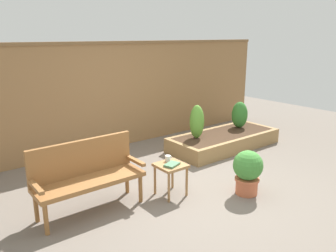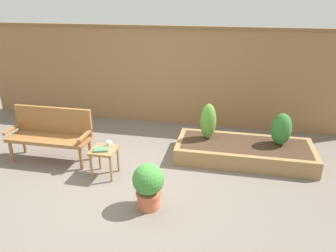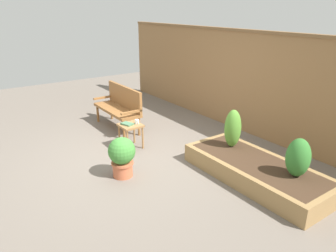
# 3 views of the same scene
# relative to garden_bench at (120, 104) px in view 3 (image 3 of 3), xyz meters

# --- Properties ---
(ground_plane) EXTENTS (14.00, 14.00, 0.00)m
(ground_plane) POSITION_rel_garden_bench_xyz_m (1.52, -0.46, -0.54)
(ground_plane) COLOR #70665B
(fence_back) EXTENTS (8.40, 0.14, 2.16)m
(fence_back) POSITION_rel_garden_bench_xyz_m (1.52, 2.14, 0.55)
(fence_back) COLOR olive
(fence_back) RESTS_ON ground_plane
(garden_bench) EXTENTS (1.44, 0.48, 0.94)m
(garden_bench) POSITION_rel_garden_bench_xyz_m (0.00, 0.00, 0.00)
(garden_bench) COLOR #936033
(garden_bench) RESTS_ON ground_plane
(side_table) EXTENTS (0.40, 0.40, 0.48)m
(side_table) POSITION_rel_garden_bench_xyz_m (1.13, -0.37, -0.15)
(side_table) COLOR #9E7042
(side_table) RESTS_ON ground_plane
(cup_on_table) EXTENTS (0.12, 0.08, 0.09)m
(cup_on_table) POSITION_rel_garden_bench_xyz_m (1.17, -0.25, -0.02)
(cup_on_table) COLOR white
(cup_on_table) RESTS_ON side_table
(book_on_table) EXTENTS (0.26, 0.22, 0.03)m
(book_on_table) POSITION_rel_garden_bench_xyz_m (1.10, -0.42, -0.05)
(book_on_table) COLOR #4C7A56
(book_on_table) RESTS_ON side_table
(potted_boxwood) EXTENTS (0.44, 0.44, 0.67)m
(potted_boxwood) POSITION_rel_garden_bench_xyz_m (2.04, -1.03, -0.17)
(potted_boxwood) COLOR #C66642
(potted_boxwood) RESTS_ON ground_plane
(raised_planter_bed) EXTENTS (2.40, 1.00, 0.30)m
(raised_planter_bed) POSITION_rel_garden_bench_xyz_m (3.36, 0.65, -0.39)
(raised_planter_bed) COLOR #997547
(raised_planter_bed) RESTS_ON ground_plane
(shrub_near_bench) EXTENTS (0.28, 0.28, 0.67)m
(shrub_near_bench) POSITION_rel_garden_bench_xyz_m (2.69, 0.77, 0.09)
(shrub_near_bench) COLOR brown
(shrub_near_bench) RESTS_ON raised_planter_bed
(shrub_far_corner) EXTENTS (0.34, 0.34, 0.58)m
(shrub_far_corner) POSITION_rel_garden_bench_xyz_m (3.96, 0.77, 0.04)
(shrub_far_corner) COLOR brown
(shrub_far_corner) RESTS_ON raised_planter_bed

